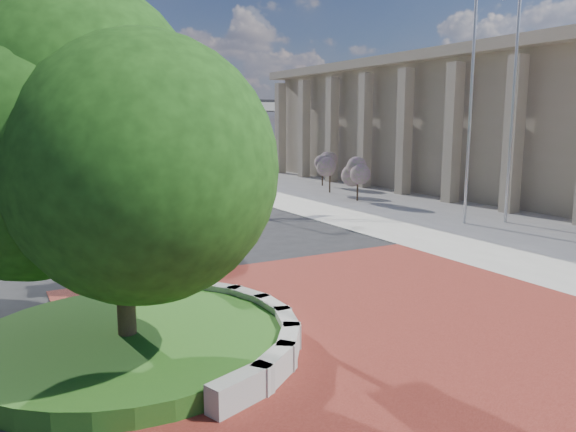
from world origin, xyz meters
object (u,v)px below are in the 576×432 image
at_px(post_clock, 198,183).
at_px(street_lamp_near, 133,103).
at_px(flagpole_b, 471,94).
at_px(street_lamp_far, 70,102).
at_px(parked_car, 133,168).
at_px(flagpole_a, 514,90).

bearing_deg(post_clock, street_lamp_near, 79.75).
bearing_deg(post_clock, flagpole_b, 15.96).
relative_size(street_lamp_near, street_lamp_far, 0.94).
height_order(street_lamp_near, street_lamp_far, street_lamp_far).
height_order(parked_car, flagpole_a, flagpole_a).
height_order(flagpole_a, street_lamp_near, flagpole_a).
bearing_deg(post_clock, parked_car, 79.48).
distance_m(parked_car, street_lamp_far, 9.00).
height_order(flagpole_b, street_lamp_far, flagpole_b).
xyz_separation_m(post_clock, street_lamp_far, (2.35, 38.07, 3.09)).
bearing_deg(street_lamp_far, parked_car, -61.01).
distance_m(flagpole_a, street_lamp_far, 37.24).
distance_m(flagpole_b, street_lamp_near, 23.46).
distance_m(parked_car, flagpole_b, 29.26).
relative_size(post_clock, street_lamp_far, 0.52).
bearing_deg(flagpole_b, street_lamp_near, 112.84).
bearing_deg(flagpole_a, post_clock, -168.22).
bearing_deg(post_clock, flagpole_a, 11.78).
xyz_separation_m(post_clock, parked_car, (5.89, 31.69, -2.19)).
bearing_deg(flagpole_a, flagpole_b, 159.27).
bearing_deg(street_lamp_far, flagpole_a, -69.27).
bearing_deg(flagpole_b, street_lamp_far, 108.43).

